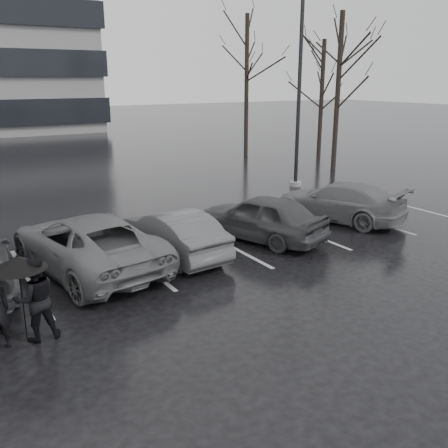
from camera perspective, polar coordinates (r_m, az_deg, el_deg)
ground at (r=12.77m, az=3.49°, el=-5.63°), size 160.00×160.00×0.00m
car_main at (r=15.20m, az=4.22°, el=0.80°), size 2.97×4.47×1.42m
car_west_a at (r=13.83m, az=-5.87°, el=-1.08°), size 1.74×4.05×1.30m
car_west_b at (r=13.21m, az=-15.39°, el=-2.06°), size 3.25×5.60×1.47m
car_east at (r=17.74m, az=12.97°, el=2.54°), size 3.31×4.96×1.33m
pedestrian_right at (r=10.01m, az=-20.75°, el=-8.04°), size 0.80×0.62×1.63m
umbrella at (r=9.79m, az=-22.49°, el=-4.09°), size 1.01×1.01×1.71m
lamp_post at (r=22.77m, az=8.60°, el=15.21°), size 0.52×0.52×9.60m
stall_stripes at (r=14.41m, az=-4.80°, el=-3.05°), size 19.72×5.00×0.00m
tree_east at (r=27.23m, az=12.86°, el=14.32°), size 0.26×0.26×8.00m
tree_ne at (r=31.88m, az=11.07°, el=13.75°), size 0.26×0.26×7.00m
tree_north at (r=32.09m, az=2.59°, el=15.38°), size 0.26×0.26×8.50m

